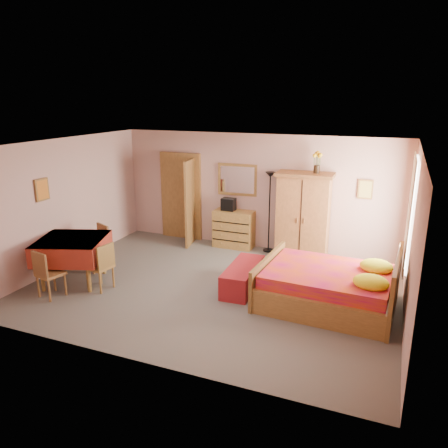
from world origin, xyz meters
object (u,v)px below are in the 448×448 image
at_px(bed, 328,276).
at_px(chair_west, 45,252).
at_px(chest_of_drawers, 234,229).
at_px(dining_table, 74,260).
at_px(floor_lamp, 269,212).
at_px(chair_east, 100,266).
at_px(chair_north, 96,248).
at_px(wall_mirror, 238,180).
at_px(wardrobe, 303,216).
at_px(chair_south, 50,273).
at_px(bench, 243,277).
at_px(sunflower_vase, 317,162).
at_px(stereo, 229,204).

relative_size(bed, chair_west, 2.22).
distance_m(chest_of_drawers, dining_table, 3.66).
bearing_deg(bed, floor_lamp, 130.26).
xyz_separation_m(bed, chair_east, (-3.92, -0.90, -0.07)).
relative_size(floor_lamp, chair_north, 1.99).
relative_size(wall_mirror, wardrobe, 0.50).
distance_m(wall_mirror, chair_south, 4.51).
bearing_deg(bench, chair_west, -166.40).
height_order(wall_mirror, chair_north, wall_mirror).
bearing_deg(floor_lamp, sunflower_vase, -2.68).
bearing_deg(chair_west, stereo, 154.19).
height_order(chair_north, chair_east, chair_north).
height_order(bench, chair_north, chair_north).
bearing_deg(chair_south, chair_north, 105.82).
bearing_deg(chair_east, chest_of_drawers, -16.40).
bearing_deg(floor_lamp, chair_south, -127.76).
bearing_deg(chair_west, dining_table, 103.87).
bearing_deg(dining_table, chest_of_drawers, 55.52).
height_order(chair_south, chair_east, chair_east).
bearing_deg(chair_north, floor_lamp, -116.91).
relative_size(wall_mirror, chair_east, 1.07).
bearing_deg(sunflower_vase, wall_mirror, 172.36).
height_order(wall_mirror, chair_west, wall_mirror).
distance_m(sunflower_vase, bed, 2.74).
relative_size(stereo, bed, 0.14).
xyz_separation_m(wall_mirror, chair_north, (-2.08, -2.56, -1.09)).
distance_m(bed, chair_east, 4.03).
distance_m(wardrobe, dining_table, 4.72).
bearing_deg(bed, chair_west, -168.24).
bearing_deg(wall_mirror, chair_east, -116.67).
bearing_deg(chest_of_drawers, wall_mirror, 90.11).
relative_size(wall_mirror, chair_south, 1.07).
bearing_deg(sunflower_vase, chair_east, -136.88).
xyz_separation_m(wall_mirror, bench, (0.97, -2.30, -1.33)).
relative_size(dining_table, chair_south, 1.35).
bearing_deg(chair_south, bed, 31.24).
bearing_deg(floor_lamp, chest_of_drawers, -179.21).
height_order(stereo, chair_east, stereo).
xyz_separation_m(bed, chair_north, (-4.58, -0.17, -0.05)).
bearing_deg(wall_mirror, chest_of_drawers, -93.24).
bearing_deg(floor_lamp, wall_mirror, 166.57).
xyz_separation_m(sunflower_vase, chair_west, (-4.60, -2.96, -1.59)).
distance_m(dining_table, chair_south, 0.65).
relative_size(floor_lamp, chair_east, 2.08).
bearing_deg(wall_mirror, stereo, -125.69).
xyz_separation_m(floor_lamp, bed, (1.67, -2.19, -0.40)).
distance_m(sunflower_vase, dining_table, 5.18).
relative_size(floor_lamp, sunflower_vase, 4.03).
relative_size(wardrobe, chair_south, 2.14).
xyz_separation_m(sunflower_vase, bench, (-0.86, -2.05, -1.87)).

